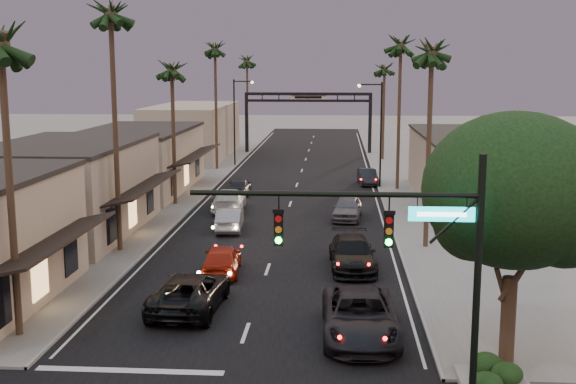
# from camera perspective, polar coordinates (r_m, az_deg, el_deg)

# --- Properties ---
(ground) EXTENTS (200.00, 200.00, 0.00)m
(ground) POSITION_cam_1_polar(r_m,az_deg,el_deg) (57.58, 0.37, -0.40)
(ground) COLOR slate
(ground) RESTS_ON ground
(road) EXTENTS (14.00, 120.00, 0.02)m
(road) POSITION_cam_1_polar(r_m,az_deg,el_deg) (62.50, 0.65, 0.42)
(road) COLOR black
(road) RESTS_ON ground
(sidewalk_left) EXTENTS (5.00, 92.00, 0.12)m
(sidewalk_left) POSITION_cam_1_polar(r_m,az_deg,el_deg) (70.51, -6.75, 1.47)
(sidewalk_left) COLOR slate
(sidewalk_left) RESTS_ON ground
(sidewalk_right) EXTENTS (5.00, 92.00, 0.12)m
(sidewalk_right) POSITION_cam_1_polar(r_m,az_deg,el_deg) (69.57, 8.82, 1.31)
(sidewalk_right) COLOR slate
(sidewalk_right) RESTS_ON ground
(storefront_mid) EXTENTS (8.00, 14.00, 5.50)m
(storefront_mid) POSITION_cam_1_polar(r_m,az_deg,el_deg) (46.24, -17.03, 0.10)
(storefront_mid) COLOR gray
(storefront_mid) RESTS_ON ground
(storefront_far) EXTENTS (8.00, 16.00, 5.00)m
(storefront_far) POSITION_cam_1_polar(r_m,az_deg,el_deg) (61.32, -11.73, 2.39)
(storefront_far) COLOR tan
(storefront_far) RESTS_ON ground
(storefront_dist) EXTENTS (8.00, 20.00, 6.00)m
(storefront_dist) POSITION_cam_1_polar(r_m,az_deg,el_deg) (83.52, -7.53, 4.78)
(storefront_dist) COLOR gray
(storefront_dist) RESTS_ON ground
(building_right) EXTENTS (8.00, 18.00, 5.00)m
(building_right) POSITION_cam_1_polar(r_m,az_deg,el_deg) (58.05, 14.31, 1.88)
(building_right) COLOR gray
(building_right) RESTS_ON ground
(traffic_signal) EXTENTS (8.51, 0.22, 7.80)m
(traffic_signal) POSITION_cam_1_polar(r_m,az_deg,el_deg) (21.31, 9.78, -4.26)
(traffic_signal) COLOR black
(traffic_signal) RESTS_ON ground
(corner_tree) EXTENTS (6.20, 6.20, 8.80)m
(corner_tree) POSITION_cam_1_polar(r_m,az_deg,el_deg) (25.11, 17.67, -0.36)
(corner_tree) COLOR #38281C
(corner_tree) RESTS_ON ground
(arch) EXTENTS (15.20, 0.40, 7.27)m
(arch) POSITION_cam_1_polar(r_m,az_deg,el_deg) (86.76, 1.60, 6.72)
(arch) COLOR black
(arch) RESTS_ON ground
(streetlight_right) EXTENTS (2.13, 0.30, 9.00)m
(streetlight_right) POSITION_cam_1_polar(r_m,az_deg,el_deg) (61.85, 7.10, 5.21)
(streetlight_right) COLOR black
(streetlight_right) RESTS_ON ground
(streetlight_left) EXTENTS (2.13, 0.30, 9.00)m
(streetlight_left) POSITION_cam_1_polar(r_m,az_deg,el_deg) (75.44, -4.06, 6.08)
(streetlight_left) COLOR black
(streetlight_left) RESTS_ON ground
(palm_la) EXTENTS (3.20, 3.20, 13.20)m
(palm_la) POSITION_cam_1_polar(r_m,az_deg,el_deg) (28.29, -21.83, 11.62)
(palm_la) COLOR #38281C
(palm_la) RESTS_ON ground
(palm_lb) EXTENTS (3.20, 3.20, 15.20)m
(palm_lb) POSITION_cam_1_polar(r_m,az_deg,el_deg) (40.53, -13.87, 14.03)
(palm_lb) COLOR #38281C
(palm_lb) RESTS_ON ground
(palm_lc) EXTENTS (3.20, 3.20, 12.20)m
(palm_lc) POSITION_cam_1_polar(r_m,az_deg,el_deg) (53.93, -9.18, 9.97)
(palm_lc) COLOR #38281C
(palm_lc) RESTS_ON ground
(palm_ld) EXTENTS (3.20, 3.20, 14.20)m
(palm_ld) POSITION_cam_1_polar(r_m,az_deg,el_deg) (72.61, -5.80, 11.51)
(palm_ld) COLOR #38281C
(palm_ld) RESTS_ON ground
(palm_ra) EXTENTS (3.20, 3.20, 13.20)m
(palm_ra) POSITION_cam_1_polar(r_m,az_deg,el_deg) (40.90, 11.32, 11.36)
(palm_ra) COLOR #38281C
(palm_ra) RESTS_ON ground
(palm_rb) EXTENTS (3.20, 3.20, 14.20)m
(palm_rb) POSITION_cam_1_polar(r_m,az_deg,el_deg) (60.82, 8.91, 11.78)
(palm_rb) COLOR #38281C
(palm_rb) RESTS_ON ground
(palm_rc) EXTENTS (3.20, 3.20, 12.20)m
(palm_rc) POSITION_cam_1_polar(r_m,az_deg,el_deg) (80.73, 7.65, 9.91)
(palm_rc) COLOR #38281C
(palm_rc) RESTS_ON ground
(palm_far) EXTENTS (3.20, 3.20, 13.20)m
(palm_far) POSITION_cam_1_polar(r_m,az_deg,el_deg) (95.30, -3.26, 10.54)
(palm_far) COLOR #38281C
(palm_far) RESTS_ON ground
(oncoming_red) EXTENTS (2.09, 4.56, 1.52)m
(oncoming_red) POSITION_cam_1_polar(r_m,az_deg,el_deg) (36.34, -5.25, -5.31)
(oncoming_red) COLOR #9B1C0B
(oncoming_red) RESTS_ON ground
(oncoming_pickup) EXTENTS (2.93, 5.89, 1.60)m
(oncoming_pickup) POSITION_cam_1_polar(r_m,az_deg,el_deg) (31.22, -7.76, -7.82)
(oncoming_pickup) COLOR black
(oncoming_pickup) RESTS_ON ground
(oncoming_silver) EXTENTS (1.85, 4.51, 1.45)m
(oncoming_silver) POSITION_cam_1_polar(r_m,az_deg,el_deg) (45.87, -4.63, -2.15)
(oncoming_silver) COLOR gray
(oncoming_silver) RESTS_ON ground
(oncoming_white) EXTENTS (2.64, 5.72, 1.62)m
(oncoming_white) POSITION_cam_1_polar(r_m,az_deg,el_deg) (52.00, -4.67, -0.63)
(oncoming_white) COLOR #B3B3B3
(oncoming_white) RESTS_ON ground
(oncoming_dgrey) EXTENTS (1.80, 4.21, 1.42)m
(oncoming_dgrey) POSITION_cam_1_polar(r_m,az_deg,el_deg) (58.55, -3.85, 0.45)
(oncoming_dgrey) COLOR black
(oncoming_dgrey) RESTS_ON ground
(curbside_near) EXTENTS (3.01, 6.23, 1.71)m
(curbside_near) POSITION_cam_1_polar(r_m,az_deg,el_deg) (28.05, 5.71, -9.72)
(curbside_near) COLOR black
(curbside_near) RESTS_ON ground
(curbside_black) EXTENTS (2.56, 5.67, 1.61)m
(curbside_black) POSITION_cam_1_polar(r_m,az_deg,el_deg) (37.21, 5.10, -4.86)
(curbside_black) COLOR black
(curbside_black) RESTS_ON ground
(curbside_grey) EXTENTS (2.24, 4.72, 1.56)m
(curbside_grey) POSITION_cam_1_polar(r_m,az_deg,el_deg) (49.18, 4.70, -1.27)
(curbside_grey) COLOR #545459
(curbside_grey) RESTS_ON ground
(curbside_far) EXTENTS (1.82, 4.31, 1.38)m
(curbside_far) POSITION_cam_1_polar(r_m,az_deg,el_deg) (64.00, 6.29, 1.20)
(curbside_far) COLOR black
(curbside_far) RESTS_ON ground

